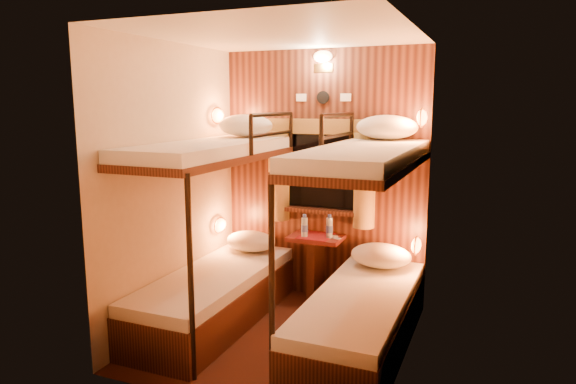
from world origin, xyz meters
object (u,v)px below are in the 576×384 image
at_px(bunk_right, 361,280).
at_px(bottle_left, 305,227).
at_px(table, 316,260).
at_px(bottle_right, 329,228).
at_px(bunk_left, 215,260).

distance_m(bunk_right, bottle_left, 1.04).
xyz_separation_m(table, bottle_right, (0.14, -0.01, 0.33)).
bearing_deg(bunk_right, bottle_right, 123.64).
xyz_separation_m(bunk_left, table, (0.65, 0.78, -0.14)).
height_order(bunk_right, bottle_right, bunk_right).
bearing_deg(bottle_left, bunk_left, -127.95).
bearing_deg(bunk_left, table, 50.33).
bearing_deg(bunk_right, table, 129.67).
height_order(bunk_right, bottle_left, bunk_right).
height_order(table, bottle_right, bottle_right).
distance_m(bunk_left, bottle_right, 1.11).
xyz_separation_m(bunk_left, bottle_right, (0.79, 0.77, 0.19)).
bearing_deg(bunk_right, bunk_left, 180.00).
relative_size(bunk_left, bottle_left, 8.72).
bearing_deg(bottle_right, bottle_left, -167.07).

